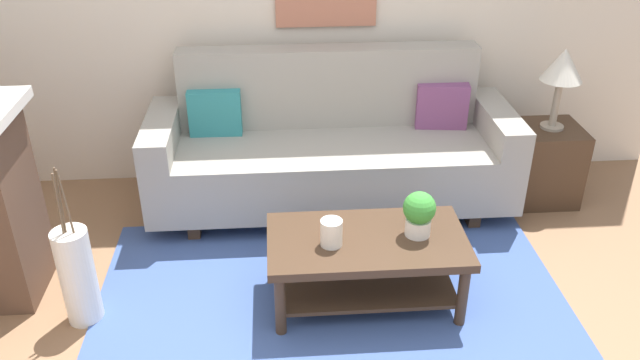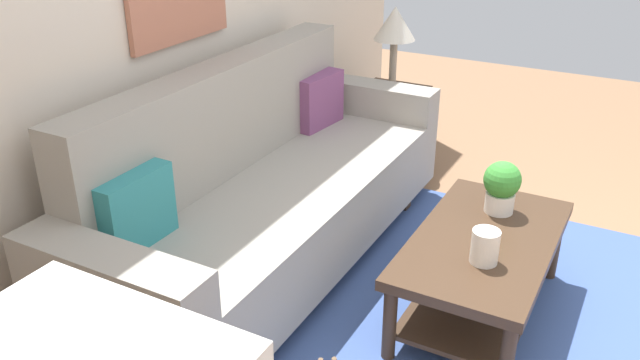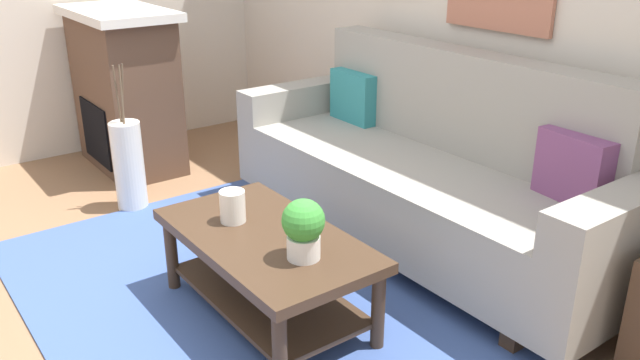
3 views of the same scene
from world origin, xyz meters
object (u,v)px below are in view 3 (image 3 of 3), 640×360
Objects in this scene: throw_pillow_teal at (354,97)px; floor_vase at (129,166)px; couch at (427,173)px; fireplace at (125,89)px; coffee_table at (266,257)px; potted_plant_tabletop at (303,227)px; tabletop_vase at (233,206)px; throw_pillow_plum at (573,168)px.

floor_vase is at bearing -118.04° from throw_pillow_teal.
throw_pillow_teal is at bearing 171.12° from couch.
couch is 6.91× the size of throw_pillow_teal.
fireplace is 2.03× the size of floor_vase.
potted_plant_tabletop is at bearing 2.54° from coffee_table.
coffee_table is 1.92× the size of floor_vase.
couch is at bearing 84.88° from tabletop_vase.
tabletop_vase is (0.69, -1.29, -0.17)m from throw_pillow_teal.
tabletop_vase reaches higher than floor_vase.
tabletop_vase is 0.49m from potted_plant_tabletop.
throw_pillow_teal is at bearing 125.79° from coffee_table.
couch is 0.84m from throw_pillow_teal.
coffee_table is 1.57m from floor_vase.
coffee_table is 0.95× the size of fireplace.
throw_pillow_teal is 1.70m from potted_plant_tabletop.
coffee_table is (-0.69, -1.24, -0.37)m from throw_pillow_plum.
throw_pillow_plum reaches higher than floor_vase.
couch is at bearing 109.01° from potted_plant_tabletop.
throw_pillow_plum reaches higher than potted_plant_tabletop.
throw_pillow_plum is 2.38× the size of tabletop_vase.
throw_pillow_teal is 1.59m from throw_pillow_plum.
potted_plant_tabletop is at bearing 7.22° from tabletop_vase.
coffee_table is at bearing -119.29° from throw_pillow_plum.
fireplace is 0.86m from floor_vase.
floor_vase reaches higher than coffee_table.
floor_vase is at bearing -141.95° from couch.
floor_vase is (-1.37, 0.01, -0.22)m from tabletop_vase.
potted_plant_tabletop is (0.28, 0.01, 0.26)m from coffee_table.
tabletop_vase is (-0.10, -1.16, 0.07)m from couch.
tabletop_vase is at bearing -172.78° from potted_plant_tabletop.
floor_vase is (-2.27, -1.28, -0.39)m from throw_pillow_plum.
throw_pillow_teal is 2.38× the size of tabletop_vase.
coffee_table is 0.38m from potted_plant_tabletop.
potted_plant_tabletop is 1.88m from floor_vase.
throw_pillow_teal reaches higher than floor_vase.
fireplace reaches higher than throw_pillow_teal.
fireplace is at bearing 174.58° from potted_plant_tabletop.
potted_plant_tabletop is (-0.41, -1.23, -0.11)m from throw_pillow_plum.
floor_vase is at bearing -21.73° from fireplace.
floor_vase is at bearing -178.56° from coffee_table.
couch is 0.84m from throw_pillow_plum.
throw_pillow_plum is (1.59, 0.00, 0.00)m from throw_pillow_teal.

